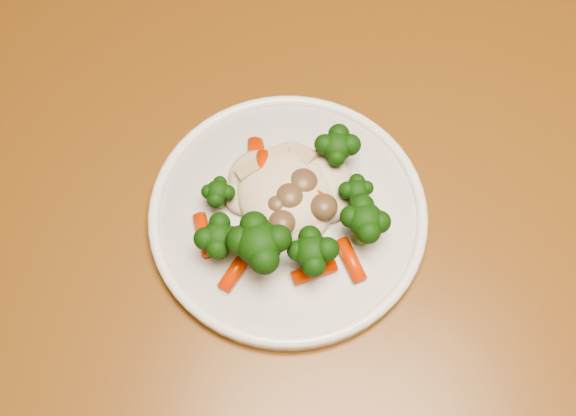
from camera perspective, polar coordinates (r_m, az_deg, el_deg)
The scene contains 3 objects.
dining_table at distance 0.75m, azimuth -8.64°, elevation -1.66°, with size 1.17×0.82×0.75m.
plate at distance 0.62m, azimuth -0.00°, elevation -0.56°, with size 0.24×0.24×0.01m, color white.
meal at distance 0.60m, azimuth 0.22°, elevation -0.09°, with size 0.17×0.15×0.05m.
Camera 1 is at (0.03, -0.64, 1.32)m, focal length 45.00 mm.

